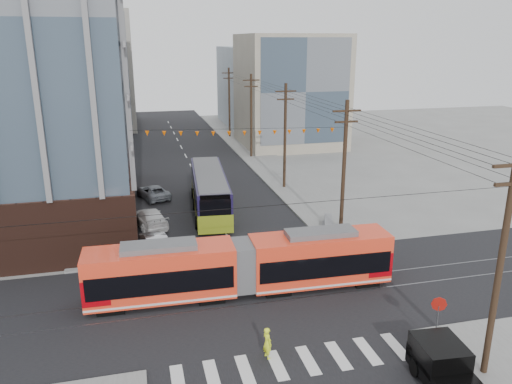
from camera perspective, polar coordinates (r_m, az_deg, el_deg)
ground at (r=28.27m, az=2.26°, el=-15.47°), size 160.00×160.00×0.00m
bg_bldg_nw_near at (r=75.80m, az=-22.15°, el=11.11°), size 18.00×16.00×18.00m
bg_bldg_ne_near at (r=74.79m, az=3.87°, el=11.46°), size 14.00×14.00×16.00m
bg_bldg_nw_far at (r=95.27m, az=-18.84°, el=13.01°), size 16.00×18.00×20.00m
bg_bldg_ne_far at (r=94.54m, az=1.26°, el=12.03°), size 16.00×16.00×14.00m
utility_pole_near at (r=24.75m, az=26.08°, el=-7.85°), size 0.30×0.30×11.00m
utility_pole_far at (r=80.91m, az=-3.07°, el=10.11°), size 0.30×0.30×11.00m
streetcar at (r=31.07m, az=-1.53°, el=-8.47°), size 18.89×3.20×3.63m
city_bus at (r=45.83m, az=-5.32°, el=0.06°), size 4.00×13.46×3.76m
pickup_truck at (r=24.68m, az=21.99°, el=-19.56°), size 2.51×5.82×1.92m
parked_car_silver at (r=37.98m, az=-11.51°, el=-5.70°), size 2.37×4.68×1.47m
parked_car_white at (r=43.11m, az=-12.02°, el=-2.91°), size 3.24×5.60×1.53m
parked_car_grey at (r=50.64m, az=-11.69°, el=0.01°), size 3.66×5.38×1.37m
pedestrian at (r=25.73m, az=1.30°, el=-16.85°), size 0.56×0.70×1.68m
stop_sign at (r=27.93m, az=19.96°, el=-13.91°), size 1.03×1.03×2.60m
jersey_barrier at (r=41.63m, az=8.26°, el=-3.93°), size 2.42×4.29×0.85m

